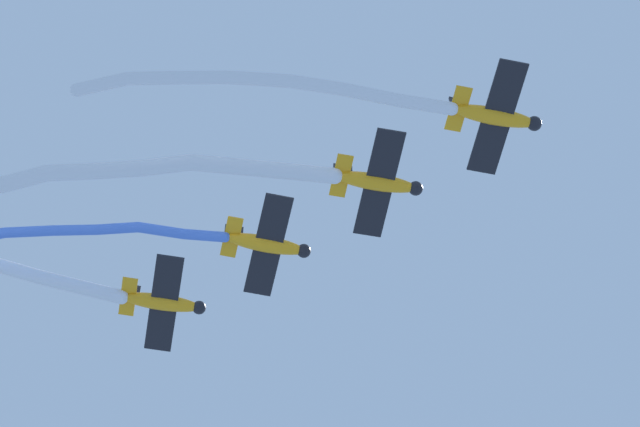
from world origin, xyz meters
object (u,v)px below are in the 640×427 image
object	(u,v)px
airplane_lead	(496,116)
airplane_left_wing	(378,182)
airplane_right_wing	(268,244)
airplane_slot	(163,302)

from	to	relation	value
airplane_lead	airplane_left_wing	size ratio (longest dim) A/B	1.01
airplane_lead	airplane_right_wing	xyz separation A→B (m)	(3.68, -14.96, 0.50)
airplane_lead	airplane_left_wing	bearing A→B (deg)	134.04
airplane_right_wing	airplane_slot	xyz separation A→B (m)	(1.84, -7.48, 0.25)
airplane_left_wing	airplane_right_wing	distance (m)	7.71
airplane_left_wing	airplane_slot	size ratio (longest dim) A/B	1.00
airplane_slot	airplane_right_wing	bearing A→B (deg)	-44.33
airplane_right_wing	airplane_slot	bearing A→B (deg)	133.40
airplane_lead	airplane_left_wing	world-z (taller)	airplane_left_wing
airplane_left_wing	airplane_right_wing	bearing A→B (deg)	135.12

